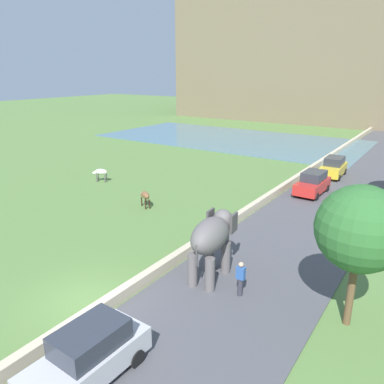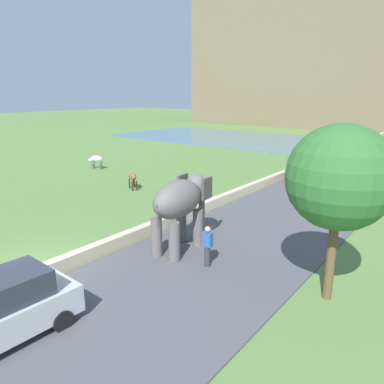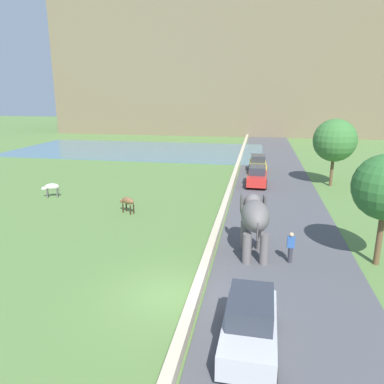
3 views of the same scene
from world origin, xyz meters
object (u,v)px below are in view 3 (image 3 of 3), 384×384
at_px(elephant, 255,218).
at_px(cow_white, 51,187).
at_px(car_silver, 250,324).
at_px(person_beside_elephant, 291,247).
at_px(car_yellow, 258,164).
at_px(car_red, 257,176).
at_px(cow_brown, 127,201).

distance_m(elephant, cow_white, 18.22).
xyz_separation_m(elephant, car_silver, (0.03, -7.31, -1.14)).
relative_size(car_silver, cow_white, 2.86).
height_order(person_beside_elephant, cow_white, person_beside_elephant).
bearing_deg(elephant, cow_white, 153.24).
height_order(person_beside_elephant, car_yellow, car_yellow).
bearing_deg(car_silver, elephant, 90.20).
bearing_deg(car_red, car_silver, -90.00).
relative_size(car_red, cow_brown, 2.93).
distance_m(elephant, car_red, 15.07).
height_order(car_red, cow_white, car_red).
relative_size(car_silver, cow_brown, 2.94).
relative_size(cow_white, cow_brown, 1.03).
bearing_deg(car_yellow, elephant, -90.06).
bearing_deg(car_red, elephant, -90.10).
bearing_deg(person_beside_elephant, car_yellow, 94.68).
bearing_deg(car_silver, car_red, 90.00).
height_order(car_yellow, cow_white, car_yellow).
bearing_deg(cow_white, car_silver, -43.63).
height_order(elephant, car_yellow, elephant).
xyz_separation_m(elephant, car_red, (0.03, 15.03, -1.14)).
relative_size(car_silver, car_yellow, 1.00).
xyz_separation_m(person_beside_elephant, cow_white, (-18.04, 8.84, -0.04)).
relative_size(car_red, cow_white, 2.85).
height_order(person_beside_elephant, car_silver, car_silver).
bearing_deg(car_red, cow_brown, -132.84).
xyz_separation_m(car_red, cow_white, (-16.26, -6.84, -0.06)).
relative_size(person_beside_elephant, car_yellow, 0.40).
bearing_deg(cow_brown, car_yellow, 60.61).
xyz_separation_m(elephant, cow_brown, (-8.82, 5.49, -1.20)).
xyz_separation_m(car_yellow, cow_white, (-16.25, -13.00, -0.06)).
bearing_deg(car_yellow, cow_brown, -119.39).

